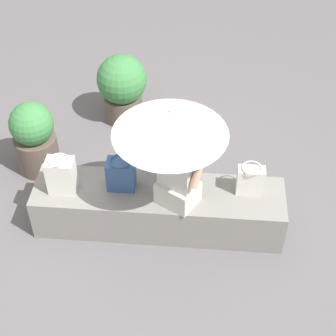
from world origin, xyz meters
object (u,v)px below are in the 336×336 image
Objects in this scene: person_seated at (178,169)px; planter_near at (122,86)px; shoulder_bag_spare at (250,180)px; handbag_black at (121,174)px; parasol at (170,123)px; tote_bag_canvas at (61,175)px; planter_far at (34,138)px.

person_seated is 1.96m from planter_near.
handbag_black is at bearing -178.58° from shoulder_bag_spare.
person_seated is 0.89× the size of parasol.
parasol is 1.21m from tote_bag_canvas.
tote_bag_canvas is 0.44× the size of planter_near.
shoulder_bag_spare is 2.14m from planter_near.
parasol is 1.19× the size of planter_near.
person_seated reaches higher than tote_bag_canvas.
parasol reaches higher than planter_near.
tote_bag_canvas is (-1.07, 0.06, -0.21)m from person_seated.
tote_bag_canvas reaches higher than handbag_black.
planter_near is at bearing 131.77° from shoulder_bag_spare.
shoulder_bag_spare is at bearing -16.18° from planter_far.
planter_near is at bearing 98.40° from handbag_black.
planter_far reaches higher than shoulder_bag_spare.
tote_bag_canvas is 0.93m from planter_far.
parasol is 1.03m from shoulder_bag_spare.
person_seated is 2.74× the size of handbag_black.
handbag_black is at bearing 166.78° from parasol.
planter_far is at bearing 146.91° from handbag_black.
planter_near reaches higher than planter_far.
planter_far is at bearing 152.38° from parasol.
planter_near is (-0.24, 1.62, -0.15)m from handbag_black.
shoulder_bag_spare is 0.37× the size of planter_far.
parasol is at bearing -169.28° from shoulder_bag_spare.
person_seated is 0.49m from parasol.
parasol is 3.27× the size of shoulder_bag_spare.
shoulder_bag_spare is at bearing -48.23° from planter_near.
person_seated is 2.41× the size of tote_bag_canvas.
planter_near is 1.02× the size of planter_far.
handbag_black is (-0.46, 0.11, -0.71)m from parasol.
parasol is at bearing -1.41° from tote_bag_canvas.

